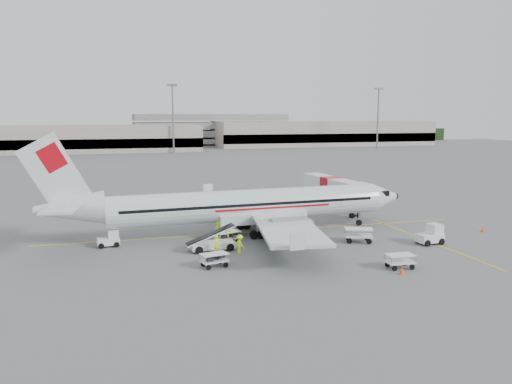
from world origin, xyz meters
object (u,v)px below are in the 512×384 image
at_px(tug_aft, 108,238).
at_px(jet_bridge, 331,193).
at_px(tug_mid, 287,232).
at_px(tug_fore, 430,234).
at_px(aircraft, 250,184).
at_px(belt_loader, 212,235).

bearing_deg(tug_aft, jet_bridge, 17.76).
relative_size(jet_bridge, tug_aft, 8.03).
bearing_deg(tug_aft, tug_mid, -12.33).
bearing_deg(tug_fore, jet_bridge, 88.13).
relative_size(tug_fore, tug_mid, 1.23).
relative_size(aircraft, tug_fore, 15.38).
distance_m(aircraft, belt_loader, 7.95).
relative_size(aircraft, tug_aft, 18.76).
bearing_deg(jet_bridge, tug_aft, -161.08).
relative_size(tug_mid, tug_aft, 0.99).
distance_m(jet_bridge, tug_fore, 18.69).
bearing_deg(aircraft, jet_bridge, 34.30).
bearing_deg(aircraft, tug_aft, -177.60).
bearing_deg(tug_aft, aircraft, 0.12).
bearing_deg(jet_bridge, aircraft, -146.82).
bearing_deg(jet_bridge, belt_loader, -144.02).
distance_m(aircraft, tug_aft, 14.37).
height_order(aircraft, jet_bridge, aircraft).
height_order(belt_loader, tug_mid, belt_loader).
xyz_separation_m(belt_loader, tug_aft, (-8.81, 3.88, -0.63)).
distance_m(jet_bridge, tug_aft, 29.43).
relative_size(aircraft, jet_bridge, 2.34).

